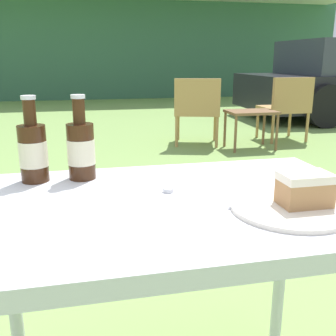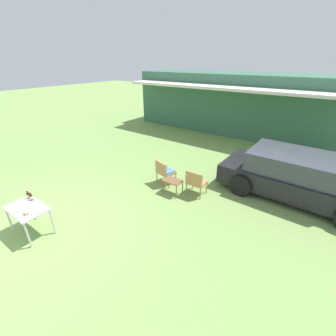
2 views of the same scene
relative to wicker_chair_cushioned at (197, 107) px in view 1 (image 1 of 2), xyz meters
name	(u,v)px [view 1 (image 1 of 2)]	position (x,y,z in m)	size (l,w,h in m)	color
cabin_building	(119,40)	(-0.17, 7.47, 1.08)	(11.68, 4.53, 3.04)	#38664C
wicker_chair_cushioned	(197,107)	(0.00, 0.00, 0.00)	(0.64, 0.60, 0.80)	#B2844C
wicker_chair_plain	(286,105)	(1.16, -0.02, 0.00)	(0.54, 0.48, 0.80)	#B2844C
garden_side_table	(251,116)	(0.55, -0.34, -0.07)	(0.55, 0.38, 0.44)	brown
patio_table	(177,228)	(-1.14, -3.69, 0.17)	(0.97, 0.63, 0.70)	silver
cake_on_plate	(297,199)	(-0.90, -3.80, 0.26)	(0.26, 0.26, 0.08)	silver
cola_bottle_near	(81,149)	(-1.36, -3.46, 0.32)	(0.07, 0.07, 0.23)	#381E0F
cola_bottle_far	(33,151)	(-1.48, -3.46, 0.32)	(0.07, 0.07, 0.23)	#381E0F
fork	(270,210)	(-0.96, -3.80, 0.24)	(0.17, 0.07, 0.01)	silver
loose_bottle_cap	(168,190)	(-1.15, -3.63, 0.24)	(0.03, 0.03, 0.01)	silver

